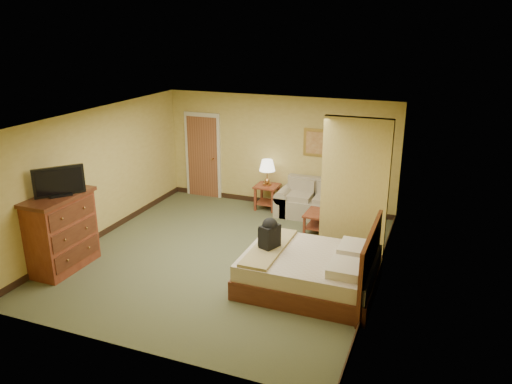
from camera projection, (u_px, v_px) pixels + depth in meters
The scene contains 17 objects.
floor at pixel (226, 256), 9.31m from camera, with size 6.00×6.00×0.00m, color #4D5134.
ceiling at pixel (223, 118), 8.48m from camera, with size 6.00×6.00×0.00m, color white.
back_wall at pixel (279, 152), 11.54m from camera, with size 5.50×0.02×2.60m, color tan.
left_wall at pixel (98, 174), 9.84m from camera, with size 0.02×6.00×2.60m, color tan.
right_wall at pixel (381, 210), 7.95m from camera, with size 0.02×6.00×2.60m, color tan.
partition at pixel (354, 189), 8.97m from camera, with size 1.20×0.15×2.60m, color tan.
door at pixel (203, 156), 12.27m from camera, with size 0.94×0.16×2.10m.
baseboard at pixel (278, 202), 11.93m from camera, with size 5.50×0.02×0.12m, color black.
loveseat at pixel (314, 205), 11.15m from camera, with size 1.67×0.77×0.84m.
side_table at pixel (267, 193), 11.58m from camera, with size 0.53×0.53×0.58m.
table_lamp at pixel (267, 166), 11.37m from camera, with size 0.37×0.37×0.60m.
coffee_table at pixel (322, 218), 10.29m from camera, with size 0.68×0.68×0.43m.
wall_picture at pixel (321, 143), 11.08m from camera, with size 0.80×0.04×0.63m.
dresser at pixel (61, 232), 8.67m from camera, with size 0.67×1.28×1.37m.
tv at pixel (59, 182), 8.34m from camera, with size 0.57×0.68×0.51m.
bed at pixel (313, 270), 8.10m from camera, with size 2.14×1.82×1.18m.
backpack at pixel (270, 233), 8.16m from camera, with size 0.32×0.38×0.56m.
Camera 1 is at (3.58, -7.65, 4.14)m, focal length 35.00 mm.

